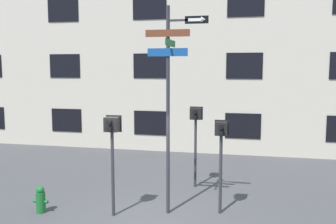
# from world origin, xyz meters

# --- Properties ---
(ground_plane) EXTENTS (60.00, 60.00, 0.00)m
(ground_plane) POSITION_xyz_m (0.00, 0.00, 0.00)
(ground_plane) COLOR #424244
(building_facade) EXTENTS (24.00, 0.63, 12.47)m
(building_facade) POSITION_xyz_m (0.00, 7.83, 6.24)
(building_facade) COLOR beige
(building_facade) RESTS_ON ground_plane
(street_sign_pole) EXTENTS (1.52, 1.10, 5.15)m
(street_sign_pole) POSITION_xyz_m (0.34, 0.72, 3.12)
(street_sign_pole) COLOR #2D2D33
(street_sign_pole) RESTS_ON ground_plane
(pedestrian_signal_left) EXTENTS (0.40, 0.40, 2.51)m
(pedestrian_signal_left) POSITION_xyz_m (-1.02, 0.26, 1.98)
(pedestrian_signal_left) COLOR #2D2D33
(pedestrian_signal_left) RESTS_ON ground_plane
(pedestrian_signal_right) EXTENTS (0.35, 0.40, 2.37)m
(pedestrian_signal_right) POSITION_xyz_m (1.57, 0.98, 1.83)
(pedestrian_signal_right) COLOR #2D2D33
(pedestrian_signal_right) RESTS_ON ground_plane
(pedestrian_signal_across) EXTENTS (0.40, 0.40, 2.48)m
(pedestrian_signal_across) POSITION_xyz_m (0.65, 2.96, 1.95)
(pedestrian_signal_across) COLOR #2D2D33
(pedestrian_signal_across) RESTS_ON ground_plane
(fire_hydrant) EXTENTS (0.40, 0.24, 0.69)m
(fire_hydrant) POSITION_xyz_m (-2.90, 0.06, 0.33)
(fire_hydrant) COLOR #196028
(fire_hydrant) RESTS_ON ground_plane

